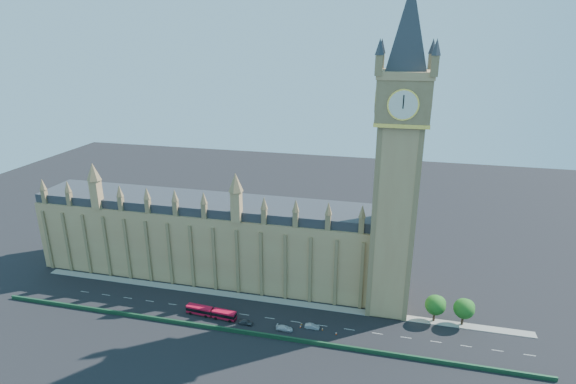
% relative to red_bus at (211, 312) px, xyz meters
% --- Properties ---
extents(ground, '(400.00, 400.00, 0.00)m').
position_rel_red_bus_xyz_m(ground, '(13.49, 3.23, -1.43)').
color(ground, black).
rests_on(ground, ground).
extents(palace_westminster, '(120.00, 20.00, 28.00)m').
position_rel_red_bus_xyz_m(palace_westminster, '(-11.51, 25.23, 12.44)').
color(palace_westminster, '#AD8153').
rests_on(palace_westminster, ground).
extents(elizabeth_tower, '(20.59, 20.59, 105.00)m').
position_rel_red_bus_xyz_m(elizabeth_tower, '(51.49, 17.22, 53.13)').
color(elizabeth_tower, '#AD8153').
rests_on(elizabeth_tower, ground).
extents(bridge_parapet, '(160.00, 0.60, 1.20)m').
position_rel_red_bus_xyz_m(bridge_parapet, '(13.49, -5.77, -0.83)').
color(bridge_parapet, '#1E4C2D').
rests_on(bridge_parapet, ground).
extents(kerb_north, '(160.00, 3.00, 0.16)m').
position_rel_red_bus_xyz_m(kerb_north, '(13.49, 12.73, -1.35)').
color(kerb_north, gray).
rests_on(kerb_north, ground).
extents(tree_east_near, '(6.00, 6.00, 8.50)m').
position_rel_red_bus_xyz_m(tree_east_near, '(65.71, 13.31, 4.22)').
color(tree_east_near, '#382619').
rests_on(tree_east_near, ground).
extents(tree_east_far, '(6.00, 6.00, 8.50)m').
position_rel_red_bus_xyz_m(tree_east_far, '(73.71, 13.31, 4.22)').
color(tree_east_far, '#382619').
rests_on(tree_east_far, ground).
extents(red_bus, '(16.07, 3.56, 2.71)m').
position_rel_red_bus_xyz_m(red_bus, '(0.00, 0.00, 0.00)').
color(red_bus, red).
rests_on(red_bus, ground).
extents(car_grey, '(4.20, 1.85, 1.40)m').
position_rel_red_bus_xyz_m(car_grey, '(11.49, -1.38, -0.72)').
color(car_grey, '#3B3E43').
rests_on(car_grey, ground).
extents(car_silver, '(4.27, 1.54, 1.40)m').
position_rel_red_bus_xyz_m(car_silver, '(30.87, 1.18, -0.73)').
color(car_silver, '#9A9EA2').
rests_on(car_silver, ground).
extents(car_white, '(4.96, 2.16, 1.42)m').
position_rel_red_bus_xyz_m(car_white, '(23.27, -1.53, -0.72)').
color(car_white, silver).
rests_on(car_white, ground).
extents(cone_a, '(0.53, 0.53, 0.73)m').
position_rel_red_bus_xyz_m(cone_a, '(27.49, 2.21, -1.07)').
color(cone_a, black).
rests_on(cone_a, ground).
extents(cone_b, '(0.53, 0.53, 0.78)m').
position_rel_red_bus_xyz_m(cone_b, '(38.07, 0.00, -1.04)').
color(cone_b, black).
rests_on(cone_b, ground).
extents(cone_c, '(0.53, 0.53, 0.67)m').
position_rel_red_bus_xyz_m(cone_c, '(33.91, 1.14, -1.09)').
color(cone_c, black).
rests_on(cone_c, ground).
extents(cone_d, '(0.56, 0.56, 0.71)m').
position_rel_red_bus_xyz_m(cone_d, '(27.49, 0.90, -1.08)').
color(cone_d, black).
rests_on(cone_d, ground).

